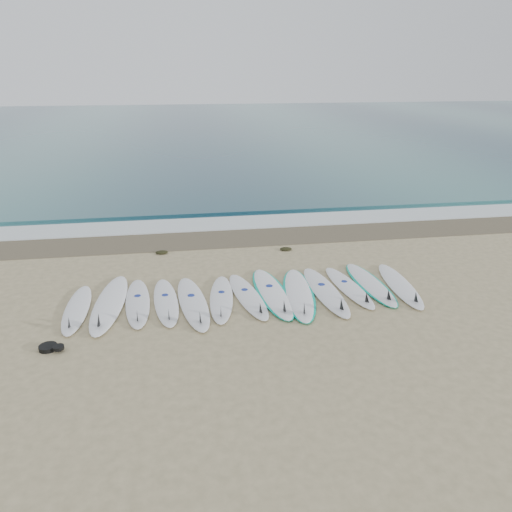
{
  "coord_description": "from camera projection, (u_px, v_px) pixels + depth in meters",
  "views": [
    {
      "loc": [
        -1.36,
        -9.74,
        4.71
      ],
      "look_at": [
        0.44,
        1.46,
        0.4
      ],
      "focal_mm": 35.0,
      "sensor_mm": 36.0,
      "label": 1
    }
  ],
  "objects": [
    {
      "name": "foam_band",
      "position": [
        222.0,
        224.0,
        15.93
      ],
      "size": [
        120.0,
        1.4,
        0.04
      ],
      "primitive_type": "cube",
      "color": "silver",
      "rests_on": "ground"
    },
    {
      "name": "leash_coil",
      "position": [
        50.0,
        347.0,
        8.85
      ],
      "size": [
        0.46,
        0.36,
        0.11
      ],
      "color": "black",
      "rests_on": "ground"
    },
    {
      "name": "surfboard_9",
      "position": [
        326.0,
        292.0,
        11.0
      ],
      "size": [
        0.68,
        2.73,
        0.35
      ],
      "rotation": [
        0.0,
        0.0,
        0.04
      ],
      "color": "white",
      "rests_on": "ground"
    },
    {
      "name": "surfboard_2",
      "position": [
        138.0,
        303.0,
        10.5
      ],
      "size": [
        0.66,
        2.46,
        0.31
      ],
      "rotation": [
        0.0,
        0.0,
        0.06
      ],
      "color": "white",
      "rests_on": "ground"
    },
    {
      "name": "surfboard_7",
      "position": [
        273.0,
        293.0,
        10.96
      ],
      "size": [
        0.82,
        2.77,
        0.35
      ],
      "rotation": [
        0.0,
        0.0,
        0.06
      ],
      "color": "white",
      "rests_on": "ground"
    },
    {
      "name": "surfboard_4",
      "position": [
        193.0,
        303.0,
        10.47
      ],
      "size": [
        0.84,
        2.73,
        0.34
      ],
      "rotation": [
        0.0,
        0.0,
        0.11
      ],
      "color": "white",
      "rests_on": "ground"
    },
    {
      "name": "surfboard_12",
      "position": [
        401.0,
        286.0,
        11.31
      ],
      "size": [
        0.73,
        2.6,
        0.33
      ],
      "rotation": [
        0.0,
        0.0,
        -0.08
      ],
      "color": "white",
      "rests_on": "ground"
    },
    {
      "name": "seaweed_near",
      "position": [
        162.0,
        252.0,
        13.43
      ],
      "size": [
        0.34,
        0.26,
        0.07
      ],
      "primitive_type": "ellipsoid",
      "color": "black",
      "rests_on": "ground"
    },
    {
      "name": "surfboard_5",
      "position": [
        221.0,
        299.0,
        10.68
      ],
      "size": [
        0.74,
        2.44,
        0.31
      ],
      "rotation": [
        0.0,
        0.0,
        -0.1
      ],
      "color": "white",
      "rests_on": "ground"
    },
    {
      "name": "ocean",
      "position": [
        191.0,
        128.0,
        40.85
      ],
      "size": [
        120.0,
        55.0,
        0.03
      ],
      "primitive_type": "cube",
      "color": "#265760",
      "rests_on": "ground"
    },
    {
      "name": "surfboard_1",
      "position": [
        109.0,
        304.0,
        10.42
      ],
      "size": [
        0.8,
        2.94,
        0.37
      ],
      "rotation": [
        0.0,
        0.0,
        -0.07
      ],
      "color": "white",
      "rests_on": "ground"
    },
    {
      "name": "surfboard_3",
      "position": [
        166.0,
        302.0,
        10.54
      ],
      "size": [
        0.69,
        2.44,
        0.31
      ],
      "rotation": [
        0.0,
        0.0,
        0.08
      ],
      "color": "white",
      "rests_on": "ground"
    },
    {
      "name": "ground",
      "position": [
        247.0,
        298.0,
        10.86
      ],
      "size": [
        120.0,
        120.0,
        0.0
      ],
      "primitive_type": "plane",
      "color": "tan"
    },
    {
      "name": "surfboard_8",
      "position": [
        299.0,
        294.0,
        10.91
      ],
      "size": [
        1.04,
        2.85,
        0.35
      ],
      "rotation": [
        0.0,
        0.0,
        -0.13
      ],
      "color": "white",
      "rests_on": "ground"
    },
    {
      "name": "seaweed_far",
      "position": [
        286.0,
        249.0,
        13.68
      ],
      "size": [
        0.33,
        0.26,
        0.06
      ],
      "primitive_type": "ellipsoid",
      "color": "black",
      "rests_on": "ground"
    },
    {
      "name": "surfboard_11",
      "position": [
        371.0,
        284.0,
        11.42
      ],
      "size": [
        0.73,
        2.57,
        0.32
      ],
      "rotation": [
        0.0,
        0.0,
        0.05
      ],
      "color": "white",
      "rests_on": "ground"
    },
    {
      "name": "surfboard_0",
      "position": [
        76.0,
        310.0,
        10.21
      ],
      "size": [
        0.51,
        2.34,
        0.3
      ],
      "rotation": [
        0.0,
        0.0,
        0.01
      ],
      "color": "white",
      "rests_on": "ground"
    },
    {
      "name": "wave_crest",
      "position": [
        218.0,
        210.0,
        17.31
      ],
      "size": [
        120.0,
        1.0,
        0.1
      ],
      "primitive_type": "cube",
      "color": "#265760",
      "rests_on": "ground"
    },
    {
      "name": "surfboard_6",
      "position": [
        249.0,
        296.0,
        10.79
      ],
      "size": [
        0.86,
        2.51,
        0.31
      ],
      "rotation": [
        0.0,
        0.0,
        0.15
      ],
      "color": "white",
      "rests_on": "ground"
    },
    {
      "name": "wet_sand_band",
      "position": [
        227.0,
        238.0,
        14.64
      ],
      "size": [
        120.0,
        1.8,
        0.01
      ],
      "primitive_type": "cube",
      "color": "brown",
      "rests_on": "ground"
    },
    {
      "name": "surfboard_10",
      "position": [
        350.0,
        288.0,
        11.23
      ],
      "size": [
        0.74,
        2.43,
        0.31
      ],
      "rotation": [
        0.0,
        0.0,
        0.1
      ],
      "color": "white",
      "rests_on": "ground"
    }
  ]
}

